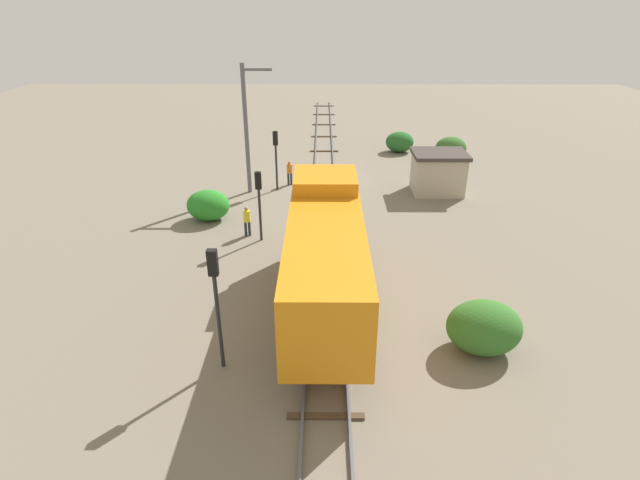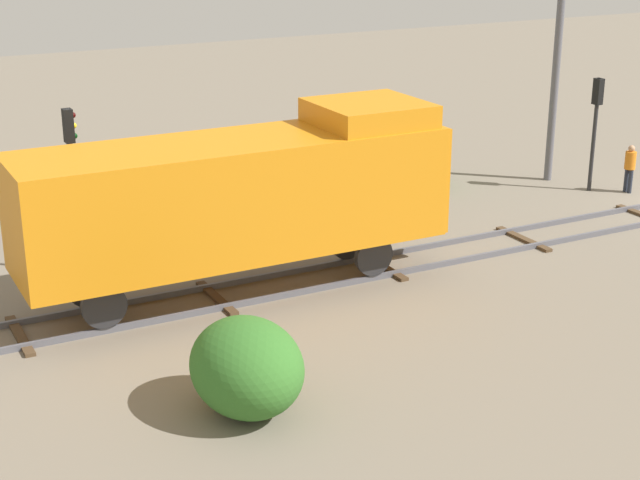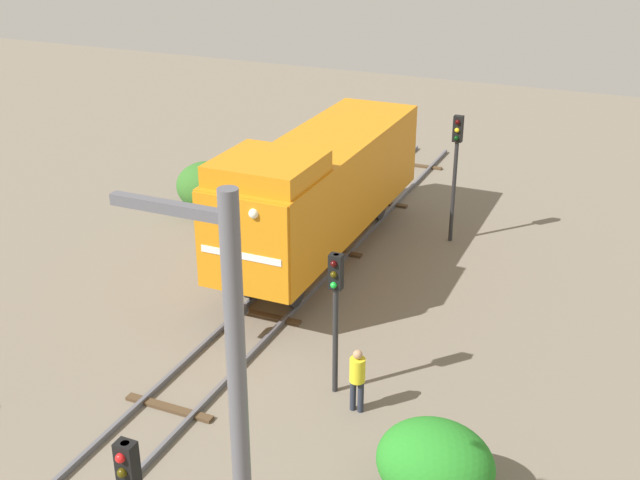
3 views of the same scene
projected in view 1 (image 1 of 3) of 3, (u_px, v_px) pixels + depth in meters
The scene contains 14 objects.
ground_plane at pixel (324, 180), 35.65m from camera, with size 90.00×90.00×0.00m, color #756B5B.
railway_track at pixel (324, 179), 35.62m from camera, with size 2.40×59.94×0.16m.
locomotive at pixel (325, 252), 19.43m from camera, with size 2.90×11.60×4.60m.
traffic_signal_near at pixel (276, 150), 32.68m from camera, with size 0.32×0.34×3.99m.
traffic_signal_mid at pixel (259, 193), 25.65m from camera, with size 0.32×0.34×3.81m.
traffic_signal_far at pixel (215, 289), 16.22m from camera, with size 0.32×0.34×4.59m.
worker_near_track at pixel (290, 171), 34.38m from camera, with size 0.38×0.38×1.70m.
worker_by_signal at pixel (247, 219), 26.87m from camera, with size 0.38×0.38×1.70m.
catenary_mast at pixel (247, 127), 31.65m from camera, with size 1.94×0.28×8.24m.
relay_hut at pixel (438, 172), 32.88m from camera, with size 3.50×2.90×2.74m.
bush_near at pixel (400, 142), 41.97m from camera, with size 2.34×1.91×1.70m, color #255F26.
bush_mid at pixel (208, 205), 28.90m from camera, with size 2.47×2.02×1.79m, color #278426.
bush_far at pixel (451, 148), 40.07m from camera, with size 2.47×2.02×1.79m, color #356226.
bush_back at pixel (484, 327), 17.98m from camera, with size 2.71×2.22×1.97m, color #326926.
Camera 1 is at (0.11, 33.97, 11.64)m, focal length 28.00 mm.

